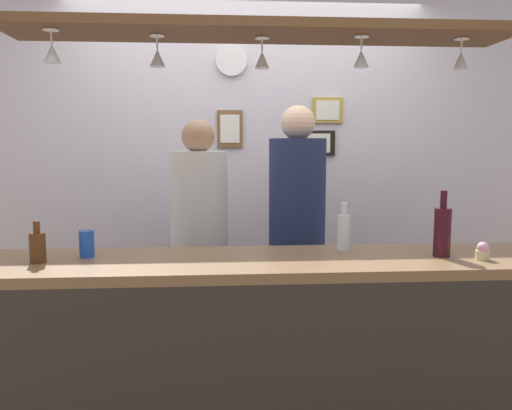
% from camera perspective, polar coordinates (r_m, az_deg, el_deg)
% --- Properties ---
extents(back_wall, '(4.40, 0.06, 2.60)m').
position_cam_1_polar(back_wall, '(3.63, -1.13, 3.68)').
color(back_wall, silver).
rests_on(back_wall, ground_plane).
extents(bar_counter, '(2.70, 0.55, 1.00)m').
position_cam_1_polar(bar_counter, '(2.19, 1.17, -15.26)').
color(bar_counter, brown).
rests_on(bar_counter, ground_plane).
extents(overhead_glass_rack, '(2.20, 0.36, 0.04)m').
position_cam_1_polar(overhead_glass_rack, '(2.29, 0.76, 19.27)').
color(overhead_glass_rack, brown).
extents(hanging_wineglass_far_left, '(0.07, 0.07, 0.13)m').
position_cam_1_polar(hanging_wineglass_far_left, '(2.29, -22.30, 15.88)').
color(hanging_wineglass_far_left, silver).
rests_on(hanging_wineglass_far_left, overhead_glass_rack).
extents(hanging_wineglass_left, '(0.07, 0.07, 0.13)m').
position_cam_1_polar(hanging_wineglass_left, '(2.28, -11.21, 16.30)').
color(hanging_wineglass_left, silver).
rests_on(hanging_wineglass_left, overhead_glass_rack).
extents(hanging_wineglass_center_left, '(0.07, 0.07, 0.13)m').
position_cam_1_polar(hanging_wineglass_center_left, '(2.29, 0.81, 16.39)').
color(hanging_wineglass_center_left, silver).
rests_on(hanging_wineglass_center_left, overhead_glass_rack).
extents(hanging_wineglass_center, '(0.07, 0.07, 0.13)m').
position_cam_1_polar(hanging_wineglass_center, '(2.31, 11.93, 16.18)').
color(hanging_wineglass_center, silver).
rests_on(hanging_wineglass_center, overhead_glass_rack).
extents(hanging_wineglass_center_right, '(0.07, 0.07, 0.13)m').
position_cam_1_polar(hanging_wineglass_center_right, '(2.48, 22.38, 15.16)').
color(hanging_wineglass_center_right, silver).
rests_on(hanging_wineglass_center_right, overhead_glass_rack).
extents(person_middle_white_patterned_shirt, '(0.34, 0.34, 1.65)m').
position_cam_1_polar(person_middle_white_patterned_shirt, '(2.99, -6.49, -2.94)').
color(person_middle_white_patterned_shirt, '#2D334C').
rests_on(person_middle_white_patterned_shirt, ground_plane).
extents(person_right_navy_shirt, '(0.34, 0.34, 1.73)m').
position_cam_1_polar(person_right_navy_shirt, '(3.02, 4.70, -1.80)').
color(person_right_navy_shirt, '#2D334C').
rests_on(person_right_navy_shirt, ground_plane).
extents(bottle_beer_brown_stubby, '(0.07, 0.07, 0.18)m').
position_cam_1_polar(bottle_beer_brown_stubby, '(2.34, -23.72, -4.36)').
color(bottle_beer_brown_stubby, '#512D14').
rests_on(bottle_beer_brown_stubby, bar_counter).
extents(bottle_soda_clear, '(0.06, 0.06, 0.23)m').
position_cam_1_polar(bottle_soda_clear, '(2.42, 10.02, -2.97)').
color(bottle_soda_clear, silver).
rests_on(bottle_soda_clear, bar_counter).
extents(bottle_wine_dark_red, '(0.08, 0.08, 0.30)m').
position_cam_1_polar(bottle_wine_dark_red, '(2.41, 20.54, -2.76)').
color(bottle_wine_dark_red, '#380F19').
rests_on(bottle_wine_dark_red, bar_counter).
extents(drink_can, '(0.07, 0.07, 0.12)m').
position_cam_1_polar(drink_can, '(2.37, -18.80, -4.22)').
color(drink_can, '#1E4CB2').
rests_on(drink_can, bar_counter).
extents(cupcake, '(0.06, 0.06, 0.08)m').
position_cam_1_polar(cupcake, '(2.42, 24.51, -4.86)').
color(cupcake, beige).
rests_on(cupcake, bar_counter).
extents(picture_frame_upper_small, '(0.22, 0.02, 0.18)m').
position_cam_1_polar(picture_frame_upper_small, '(3.67, 8.18, 10.68)').
color(picture_frame_upper_small, '#B29338').
rests_on(picture_frame_upper_small, back_wall).
extents(picture_frame_lower_pair, '(0.30, 0.02, 0.18)m').
position_cam_1_polar(picture_frame_lower_pair, '(3.64, 6.68, 7.05)').
color(picture_frame_lower_pair, black).
rests_on(picture_frame_lower_pair, back_wall).
extents(picture_frame_crest, '(0.18, 0.02, 0.26)m').
position_cam_1_polar(picture_frame_crest, '(3.58, -3.01, 8.70)').
color(picture_frame_crest, brown).
rests_on(picture_frame_crest, back_wall).
extents(wall_clock, '(0.22, 0.03, 0.22)m').
position_cam_1_polar(wall_clock, '(3.62, -2.83, 16.24)').
color(wall_clock, white).
rests_on(wall_clock, back_wall).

